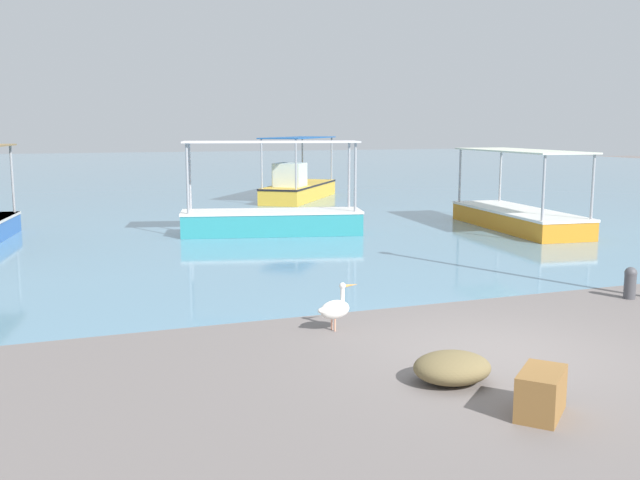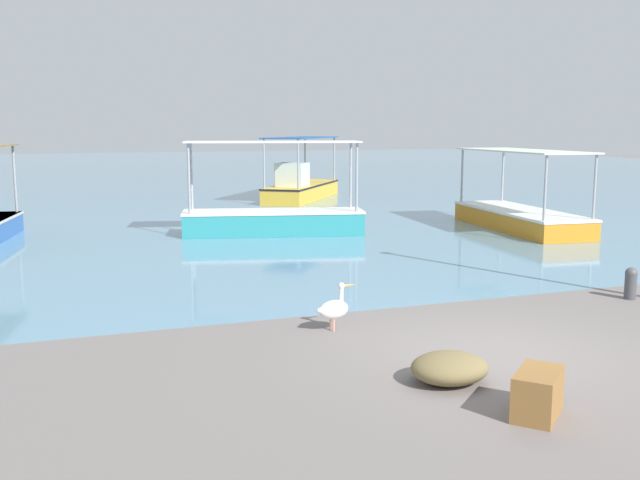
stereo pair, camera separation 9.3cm
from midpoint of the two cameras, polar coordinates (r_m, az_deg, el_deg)
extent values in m
plane|color=slate|center=(11.21, 14.18, -8.75)|extent=(120.00, 120.00, 0.00)
cube|color=#618FA9|center=(57.20, -14.02, 5.33)|extent=(110.00, 90.00, 0.00)
cube|color=gold|center=(33.84, -1.37, 3.90)|extent=(5.29, 6.31, 0.73)
cube|color=black|center=(33.81, -1.37, 4.45)|extent=(5.35, 6.37, 0.08)
cylinder|color=#99999E|center=(36.84, -1.14, 6.55)|extent=(0.08, 0.08, 2.14)
cylinder|color=#99999E|center=(36.41, 1.22, 6.52)|extent=(0.08, 0.08, 2.14)
cylinder|color=#99999E|center=(31.16, -4.42, 6.09)|extent=(0.08, 0.08, 2.14)
cylinder|color=#99999E|center=(30.65, -1.67, 6.06)|extent=(0.08, 0.08, 2.14)
cube|color=#205292|center=(33.71, -1.39, 8.19)|extent=(5.25, 6.21, 0.05)
cube|color=silver|center=(32.38, -2.16, 5.24)|extent=(1.82, 1.84, 1.05)
cube|color=teal|center=(22.69, -3.63, 1.42)|extent=(5.83, 2.73, 0.77)
cube|color=silver|center=(22.65, -3.64, 2.29)|extent=(5.87, 2.77, 0.08)
cylinder|color=#99999E|center=(21.96, -10.33, 4.85)|extent=(0.08, 0.08, 2.13)
cylinder|color=#99999E|center=(23.16, -10.14, 5.06)|extent=(0.08, 0.08, 2.13)
cylinder|color=#99999E|center=(22.23, 3.08, 5.03)|extent=(0.08, 0.08, 2.13)
cylinder|color=#99999E|center=(23.41, 2.58, 5.23)|extent=(0.08, 0.08, 2.13)
cube|color=silver|center=(22.50, -3.69, 7.85)|extent=(5.65, 2.78, 0.05)
cube|color=orange|center=(24.75, 15.79, 1.60)|extent=(2.53, 6.28, 0.66)
cube|color=silver|center=(24.72, 15.82, 2.26)|extent=(2.57, 6.32, 0.08)
cylinder|color=#99999E|center=(22.70, 21.23, 3.98)|extent=(0.08, 0.08, 1.93)
cylinder|color=#99999E|center=(21.80, 17.69, 3.98)|extent=(0.08, 0.08, 1.93)
cylinder|color=#99999E|center=(27.47, 14.50, 5.06)|extent=(0.08, 0.08, 1.93)
cylinder|color=#99999E|center=(26.73, 11.39, 5.07)|extent=(0.08, 0.08, 1.93)
cube|color=beige|center=(24.58, 16.01, 6.88)|extent=(2.61, 6.09, 0.05)
cylinder|color=#99999E|center=(25.18, -23.13, 4.52)|extent=(0.08, 0.08, 2.16)
cylinder|color=#E0997A|center=(12.03, 1.06, -6.69)|extent=(0.03, 0.03, 0.22)
cylinder|color=#E0997A|center=(11.95, 1.33, -6.80)|extent=(0.03, 0.03, 0.22)
ellipsoid|color=white|center=(11.94, 1.32, -5.59)|extent=(0.61, 0.40, 0.32)
ellipsoid|color=white|center=(11.80, 0.30, -5.66)|extent=(0.18, 0.15, 0.10)
cylinder|color=white|center=(11.97, 1.94, -4.44)|extent=(0.07, 0.07, 0.26)
sphere|color=white|center=(11.94, 1.94, -3.68)|extent=(0.11, 0.11, 0.11)
cone|color=#E5933F|center=(12.03, 2.59, -3.64)|extent=(0.30, 0.12, 0.06)
cylinder|color=#47474C|center=(15.41, 23.74, -3.46)|extent=(0.23, 0.23, 0.49)
sphere|color=#4C4C51|center=(15.36, 23.80, -2.46)|extent=(0.24, 0.24, 0.24)
ellipsoid|color=olive|center=(9.77, 10.59, -10.02)|extent=(1.07, 0.91, 0.41)
cube|color=olive|center=(8.94, 17.32, -11.65)|extent=(0.92, 0.89, 0.54)
camera|label=1|loc=(0.05, -89.82, 0.03)|focal=40.00mm
camera|label=2|loc=(0.05, 90.18, -0.03)|focal=40.00mm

